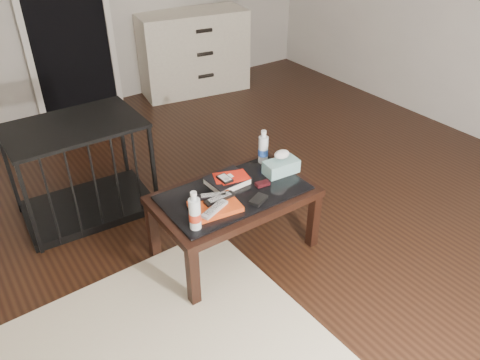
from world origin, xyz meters
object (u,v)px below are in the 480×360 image
object	(u,v)px
water_bottle_left	(195,210)
water_bottle_right	(263,146)
textbook	(227,180)
coffee_table	(234,200)
tissue_box	(281,167)
pet_crate	(85,184)
dresser	(193,52)

from	to	relation	value
water_bottle_left	water_bottle_right	size ratio (longest dim) A/B	1.00
textbook	water_bottle_right	xyz separation A→B (m)	(0.36, 0.09, 0.10)
coffee_table	tissue_box	world-z (taller)	tissue_box
pet_crate	textbook	size ratio (longest dim) A/B	3.74
coffee_table	water_bottle_left	world-z (taller)	water_bottle_left
dresser	water_bottle_right	distance (m)	2.56
pet_crate	water_bottle_right	xyz separation A→B (m)	(1.02, -0.79, 0.35)
dresser	pet_crate	size ratio (longest dim) A/B	1.35
tissue_box	dresser	bearing A→B (deg)	76.72
dresser	water_bottle_left	world-z (taller)	dresser
textbook	tissue_box	world-z (taller)	tissue_box
coffee_table	dresser	distance (m)	2.88
pet_crate	textbook	world-z (taller)	pet_crate
water_bottle_right	tissue_box	world-z (taller)	water_bottle_right
pet_crate	tissue_box	bearing A→B (deg)	-39.91
pet_crate	water_bottle_left	size ratio (longest dim) A/B	3.92
dresser	tissue_box	size ratio (longest dim) A/B	5.49
coffee_table	water_bottle_right	xyz separation A→B (m)	(0.37, 0.19, 0.18)
coffee_table	pet_crate	bearing A→B (deg)	123.46
water_bottle_right	tissue_box	distance (m)	0.20
water_bottle_left	water_bottle_right	bearing A→B (deg)	25.98
dresser	pet_crate	world-z (taller)	dresser
coffee_table	water_bottle_right	size ratio (longest dim) A/B	4.20
water_bottle_right	pet_crate	bearing A→B (deg)	142.37
dresser	water_bottle_left	xyz separation A→B (m)	(-1.59, -2.78, 0.13)
dresser	tissue_box	xyz separation A→B (m)	(-0.83, -2.60, 0.06)
dresser	water_bottle_right	xyz separation A→B (m)	(-0.84, -2.41, 0.13)
coffee_table	water_bottle_right	distance (m)	0.46
coffee_table	tissue_box	distance (m)	0.40
dresser	water_bottle_right	bearing A→B (deg)	-100.25
water_bottle_left	textbook	bearing A→B (deg)	34.78
dresser	water_bottle_right	world-z (taller)	dresser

